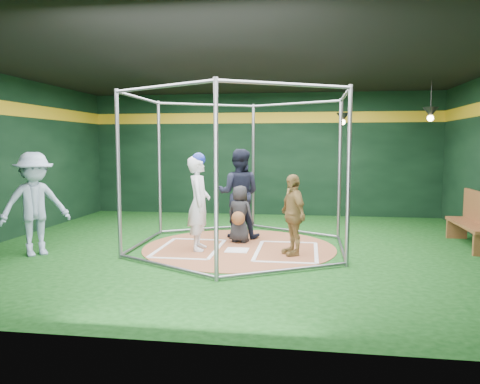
# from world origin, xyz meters

# --- Properties ---
(room_shell) EXTENTS (10.10, 9.10, 3.53)m
(room_shell) POSITION_xyz_m (0.00, 0.01, 1.75)
(room_shell) COLOR #0C360D
(room_shell) RESTS_ON ground
(clay_disc) EXTENTS (3.80, 3.80, 0.01)m
(clay_disc) POSITION_xyz_m (0.00, 0.00, 0.01)
(clay_disc) COLOR #995837
(clay_disc) RESTS_ON ground
(home_plate) EXTENTS (0.43, 0.43, 0.01)m
(home_plate) POSITION_xyz_m (0.00, -0.30, 0.02)
(home_plate) COLOR white
(home_plate) RESTS_ON clay_disc
(batter_box_left) EXTENTS (1.17, 1.77, 0.01)m
(batter_box_left) POSITION_xyz_m (-0.95, -0.25, 0.02)
(batter_box_left) COLOR white
(batter_box_left) RESTS_ON clay_disc
(batter_box_right) EXTENTS (1.17, 1.77, 0.01)m
(batter_box_right) POSITION_xyz_m (0.95, -0.25, 0.02)
(batter_box_right) COLOR white
(batter_box_right) RESTS_ON clay_disc
(batting_cage) EXTENTS (4.05, 4.67, 3.00)m
(batting_cage) POSITION_xyz_m (-0.00, -0.00, 1.50)
(batting_cage) COLOR gray
(batting_cage) RESTS_ON ground
(pendant_lamp_near) EXTENTS (0.34, 0.34, 0.90)m
(pendant_lamp_near) POSITION_xyz_m (2.20, 3.60, 2.74)
(pendant_lamp_near) COLOR black
(pendant_lamp_near) RESTS_ON room_shell
(pendant_lamp_far) EXTENTS (0.34, 0.34, 0.90)m
(pendant_lamp_far) POSITION_xyz_m (4.00, 2.00, 2.74)
(pendant_lamp_far) COLOR black
(pendant_lamp_far) RESTS_ON room_shell
(batter_figure) EXTENTS (0.51, 0.71, 1.87)m
(batter_figure) POSITION_xyz_m (-0.73, -0.32, 0.94)
(batter_figure) COLOR silver
(batter_figure) RESTS_ON clay_disc
(visitor_leopard) EXTENTS (0.71, 0.94, 1.49)m
(visitor_leopard) POSITION_xyz_m (1.06, -0.46, 0.76)
(visitor_leopard) COLOR #AC8B4A
(visitor_leopard) RESTS_ON clay_disc
(catcher_figure) EXTENTS (0.67, 0.66, 1.18)m
(catcher_figure) POSITION_xyz_m (-0.06, 0.47, 0.60)
(catcher_figure) COLOR black
(catcher_figure) RESTS_ON clay_disc
(umpire) EXTENTS (0.96, 0.76, 1.93)m
(umpire) POSITION_xyz_m (-0.15, 0.97, 0.98)
(umpire) COLOR black
(umpire) RESTS_ON clay_disc
(bystander_blue) EXTENTS (1.36, 1.37, 1.90)m
(bystander_blue) POSITION_xyz_m (-3.62, -1.15, 0.95)
(bystander_blue) COLOR #8BA0B8
(bystander_blue) RESTS_ON ground
(dugout_bench) EXTENTS (0.44, 1.88, 1.10)m
(dugout_bench) POSITION_xyz_m (4.63, 0.79, 0.56)
(dugout_bench) COLOR brown
(dugout_bench) RESTS_ON ground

